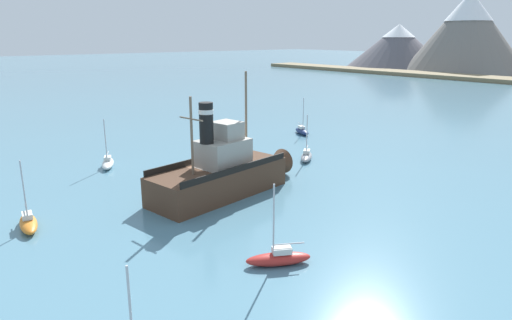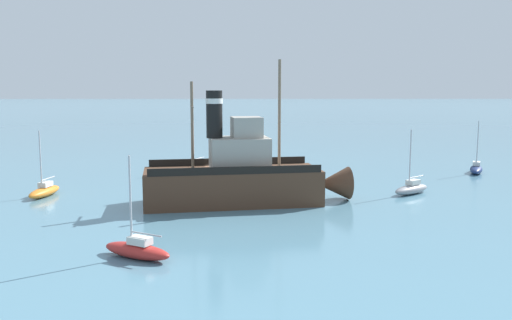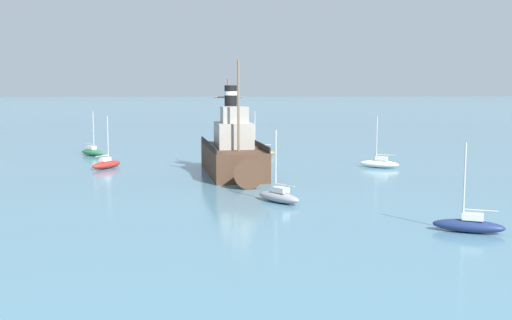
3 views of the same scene
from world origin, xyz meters
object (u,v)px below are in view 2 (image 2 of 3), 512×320
object	(u,v)px
old_tugboat	(241,177)
sailboat_red	(137,249)
sailboat_white	(196,168)
sailboat_orange	(44,191)
sailboat_grey	(411,188)
sailboat_navy	(476,169)

from	to	relation	value
old_tugboat	sailboat_red	size ratio (longest dim) A/B	3.01
sailboat_white	sailboat_orange	bearing A→B (deg)	-41.65
old_tugboat	sailboat_red	world-z (taller)	old_tugboat
sailboat_grey	sailboat_navy	bearing A→B (deg)	137.43
sailboat_grey	sailboat_red	bearing A→B (deg)	-49.09
sailboat_white	sailboat_grey	bearing A→B (deg)	58.49
old_tugboat	sailboat_white	bearing A→B (deg)	-161.75
sailboat_red	sailboat_orange	size ratio (longest dim) A/B	1.00
sailboat_navy	sailboat_grey	bearing A→B (deg)	-42.57
old_tugboat	sailboat_grey	xyz separation A→B (m)	(-3.14, 12.82, -1.40)
old_tugboat	sailboat_orange	bearing A→B (deg)	-99.67
old_tugboat	sailboat_grey	size ratio (longest dim) A/B	3.01
sailboat_navy	sailboat_red	bearing A→B (deg)	-46.72
sailboat_red	sailboat_orange	distance (m)	17.58
old_tugboat	sailboat_navy	distance (m)	25.36
sailboat_grey	old_tugboat	bearing A→B (deg)	-76.24
old_tugboat	sailboat_navy	bearing A→B (deg)	120.64
old_tugboat	sailboat_navy	world-z (taller)	old_tugboat
old_tugboat	sailboat_orange	xyz separation A→B (m)	(-2.49, -14.59, -1.40)
old_tugboat	sailboat_red	xyz separation A→B (m)	(12.07, -4.73, -1.40)
sailboat_red	sailboat_navy	distance (m)	36.43
old_tugboat	sailboat_red	distance (m)	13.04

